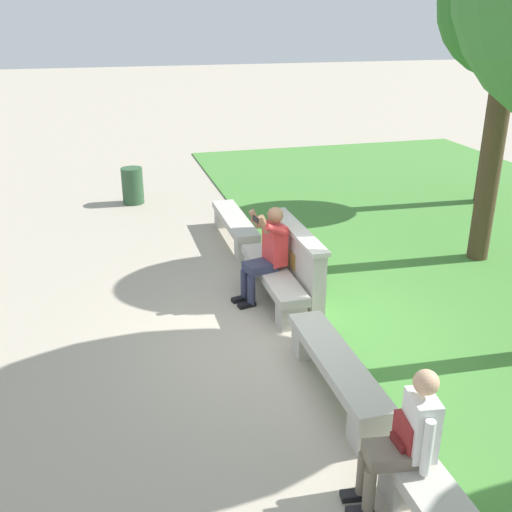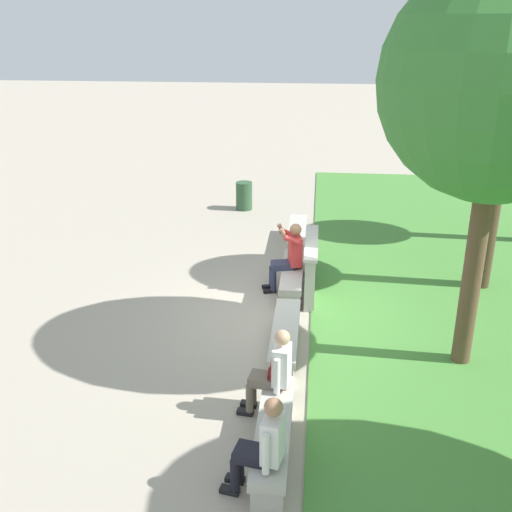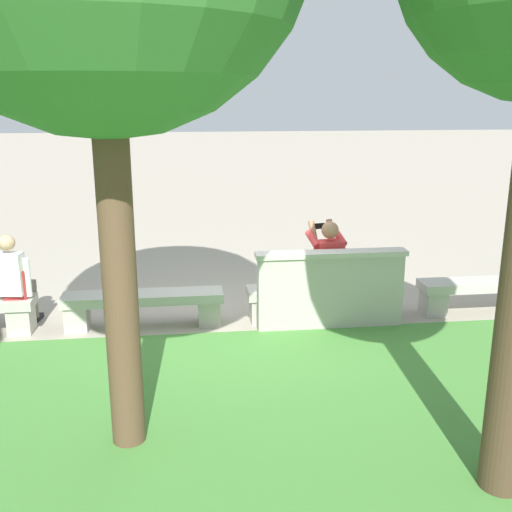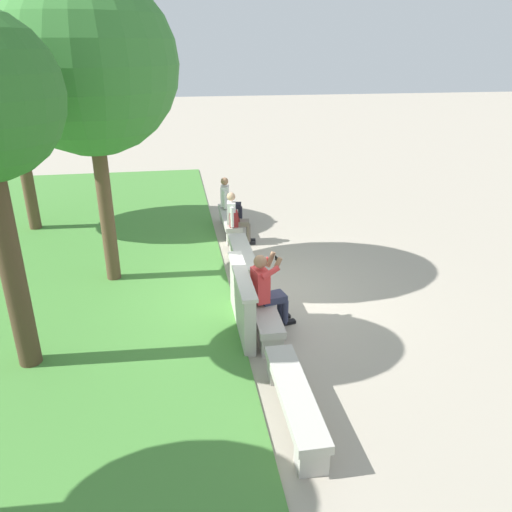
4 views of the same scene
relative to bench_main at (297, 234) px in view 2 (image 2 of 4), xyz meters
name	(u,v)px [view 2 (image 2 of 4)]	position (x,y,z in m)	size (l,w,h in m)	color
ground_plane	(289,318)	(3.51, 0.00, -0.30)	(80.00, 80.00, 0.00)	#A89E8C
bench_main	(297,234)	(0.00, 0.00, 0.00)	(2.02, 0.40, 0.45)	#B7B2A8
bench_near	(292,275)	(2.34, 0.00, 0.00)	(2.02, 0.40, 0.45)	#B7B2A8
bench_mid	(285,336)	(4.67, 0.00, 0.00)	(2.02, 0.40, 0.45)	#B7B2A8
bench_far	(274,434)	(7.01, 0.00, 0.00)	(2.02, 0.40, 0.45)	#B7B2A8
backrest_wall_with_plaque	(311,266)	(2.34, 0.34, 0.21)	(1.89, 0.24, 1.01)	#B7B2A8
person_photographer	(289,254)	(2.32, -0.08, 0.43)	(0.53, 0.77, 1.32)	black
person_distant	(273,370)	(6.23, -0.07, 0.37)	(0.48, 0.71, 1.26)	black
person_companion	(263,444)	(7.66, -0.06, 0.37)	(0.48, 0.72, 1.26)	black
backpack	(278,372)	(6.20, -0.01, 0.32)	(0.28, 0.24, 0.43)	maroon
tree_left_background	(510,86)	(1.81, 3.62, 3.48)	(2.10, 2.10, 4.91)	#4C3826
tree_right_background	(501,82)	(4.64, 2.66, 3.79)	(3.13, 3.13, 5.68)	brown
trash_bin	(244,196)	(-2.73, -1.54, 0.07)	(0.44, 0.44, 0.75)	#2D5133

